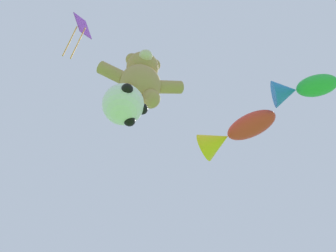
{
  "coord_description": "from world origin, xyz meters",
  "views": [
    {
      "loc": [
        0.63,
        -1.27,
        1.17
      ],
      "look_at": [
        1.97,
        3.48,
        8.47
      ],
      "focal_mm": 40.0,
      "sensor_mm": 36.0,
      "label": 1
    }
  ],
  "objects_px": {
    "teddy_bear_kite": "(141,78)",
    "diamond_kite": "(81,30)",
    "soccer_ball_kite": "(124,105)",
    "fish_kite_crimson": "(233,134)",
    "fish_kite_emerald": "(301,89)"
  },
  "relations": [
    {
      "from": "teddy_bear_kite",
      "to": "fish_kite_emerald",
      "type": "distance_m",
      "value": 4.47
    },
    {
      "from": "teddy_bear_kite",
      "to": "soccer_ball_kite",
      "type": "distance_m",
      "value": 1.78
    },
    {
      "from": "fish_kite_crimson",
      "to": "diamond_kite",
      "type": "height_order",
      "value": "diamond_kite"
    },
    {
      "from": "fish_kite_emerald",
      "to": "diamond_kite",
      "type": "xyz_separation_m",
      "value": [
        -6.42,
        0.72,
        1.81
      ]
    },
    {
      "from": "soccer_ball_kite",
      "to": "fish_kite_emerald",
      "type": "height_order",
      "value": "fish_kite_emerald"
    },
    {
      "from": "teddy_bear_kite",
      "to": "diamond_kite",
      "type": "height_order",
      "value": "diamond_kite"
    },
    {
      "from": "diamond_kite",
      "to": "fish_kite_crimson",
      "type": "bearing_deg",
      "value": 11.54
    },
    {
      "from": "soccer_ball_kite",
      "to": "fish_kite_crimson",
      "type": "relative_size",
      "value": 0.47
    },
    {
      "from": "fish_kite_emerald",
      "to": "teddy_bear_kite",
      "type": "bearing_deg",
      "value": 170.36
    },
    {
      "from": "soccer_ball_kite",
      "to": "fish_kite_emerald",
      "type": "xyz_separation_m",
      "value": [
        4.72,
        -0.6,
        2.05
      ]
    },
    {
      "from": "teddy_bear_kite",
      "to": "fish_kite_emerald",
      "type": "xyz_separation_m",
      "value": [
        4.4,
        -0.75,
        0.3
      ]
    },
    {
      "from": "soccer_ball_kite",
      "to": "diamond_kite",
      "type": "bearing_deg",
      "value": 175.99
    },
    {
      "from": "soccer_ball_kite",
      "to": "diamond_kite",
      "type": "xyz_separation_m",
      "value": [
        -1.69,
        0.12,
        3.86
      ]
    },
    {
      "from": "fish_kite_emerald",
      "to": "soccer_ball_kite",
      "type": "bearing_deg",
      "value": 172.75
    },
    {
      "from": "soccer_ball_kite",
      "to": "fish_kite_crimson",
      "type": "height_order",
      "value": "fish_kite_crimson"
    }
  ]
}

